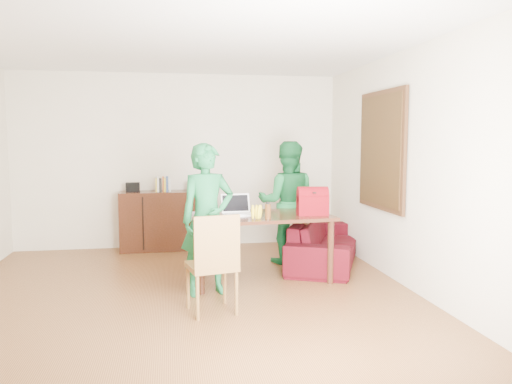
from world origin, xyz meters
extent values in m
cube|color=#4A2812|center=(0.00, 0.00, -0.05)|extent=(5.00, 5.50, 0.10)
cube|color=white|center=(0.00, 0.00, 2.75)|extent=(5.00, 5.50, 0.10)
cube|color=beige|center=(0.00, 2.80, 1.35)|extent=(5.00, 0.10, 2.70)
cube|color=beige|center=(0.00, -2.80, 1.35)|extent=(5.00, 0.10, 2.70)
cube|color=beige|center=(2.55, 0.00, 1.35)|extent=(0.10, 5.50, 2.70)
cube|color=#3F2614|center=(2.46, 0.70, 1.55)|extent=(0.04, 1.28, 1.48)
cube|color=#462B15|center=(2.43, 0.70, 1.55)|extent=(0.01, 1.18, 1.36)
cube|color=black|center=(-0.20, 2.51, 0.45)|extent=(1.40, 0.45, 0.90)
cube|color=black|center=(-0.70, 2.51, 0.97)|extent=(0.20, 0.14, 0.14)
cube|color=#BAB8C3|center=(0.25, 2.51, 0.97)|extent=(0.24, 0.22, 0.14)
ellipsoid|color=#1921A4|center=(0.25, 2.51, 1.08)|extent=(0.14, 0.14, 0.07)
cube|color=black|center=(0.89, 0.64, 0.77)|extent=(1.76, 1.09, 0.04)
cylinder|color=black|center=(0.17, 0.18, 0.37)|extent=(0.07, 0.07, 0.75)
cylinder|color=black|center=(1.69, 0.31, 0.37)|extent=(0.07, 0.07, 0.75)
cylinder|color=black|center=(0.10, 0.96, 0.37)|extent=(0.07, 0.07, 0.75)
cylinder|color=black|center=(1.62, 1.10, 0.37)|extent=(0.07, 0.07, 0.75)
cube|color=brown|center=(0.23, -0.41, 0.46)|extent=(0.52, 0.51, 0.05)
cube|color=brown|center=(0.27, -0.60, 0.73)|extent=(0.44, 0.12, 0.51)
imported|color=#156133|center=(0.24, 0.18, 0.82)|extent=(0.69, 0.54, 1.65)
imported|color=#15612D|center=(1.43, 1.40, 0.83)|extent=(0.93, 0.79, 1.66)
cube|color=white|center=(0.64, 0.63, 0.80)|extent=(0.36, 0.26, 0.02)
cube|color=black|center=(0.64, 0.63, 0.92)|extent=(0.35, 0.10, 0.22)
cylinder|color=#532D13|center=(0.94, 0.31, 0.89)|extent=(0.07, 0.07, 0.19)
cube|color=maroon|center=(1.52, 0.52, 0.92)|extent=(0.38, 0.24, 0.26)
imported|color=#39070D|center=(1.95, 1.32, 0.30)|extent=(1.57, 2.18, 0.59)
camera|label=1|loc=(-0.16, -5.17, 1.68)|focal=35.00mm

